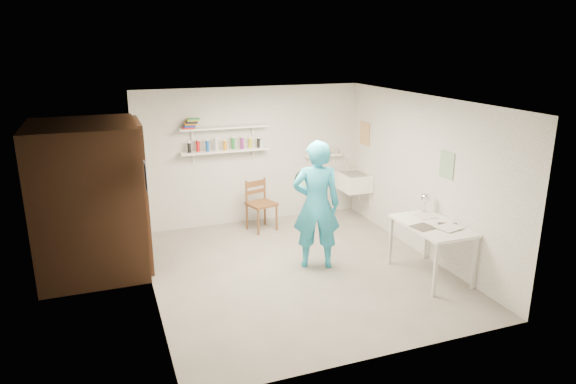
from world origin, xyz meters
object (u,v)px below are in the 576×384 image
object	(u,v)px
man	(316,205)
wall_clock	(306,181)
belfast_sink	(354,182)
desk_lamp	(426,198)
work_table	(430,250)
wooden_chair	(261,204)

from	to	relation	value
man	wall_clock	distance (m)	0.38
belfast_sink	wall_clock	xyz separation A→B (m)	(-1.53, -1.45, 0.54)
belfast_sink	desk_lamp	world-z (taller)	desk_lamp
man	desk_lamp	bearing A→B (deg)	-175.26
work_table	desk_lamp	size ratio (longest dim) A/B	8.00
man	wall_clock	xyz separation A→B (m)	(-0.07, 0.21, 0.31)
wooden_chair	wall_clock	bearing A→B (deg)	-98.17
desk_lamp	wooden_chair	bearing A→B (deg)	131.25
man	wooden_chair	xyz separation A→B (m)	(-0.28, 1.68, -0.46)
wall_clock	work_table	world-z (taller)	wall_clock
belfast_sink	man	bearing A→B (deg)	-131.33
man	wooden_chair	bearing A→B (deg)	-61.21
belfast_sink	desk_lamp	distance (m)	2.07
wooden_chair	desk_lamp	size ratio (longest dim) A/B	6.51
belfast_sink	work_table	bearing A→B (deg)	-92.51
wooden_chair	desk_lamp	world-z (taller)	desk_lamp
belfast_sink	work_table	distance (m)	2.53
man	wooden_chair	distance (m)	1.77
belfast_sink	wooden_chair	distance (m)	1.76
man	desk_lamp	world-z (taller)	man
wooden_chair	desk_lamp	distance (m)	2.81
belfast_sink	work_table	xyz separation A→B (m)	(-0.11, -2.51, -0.32)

